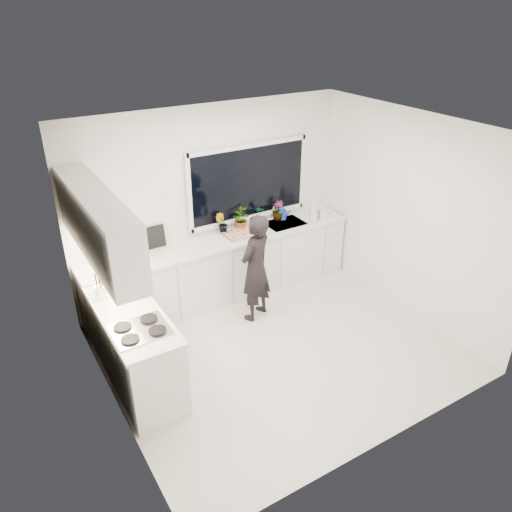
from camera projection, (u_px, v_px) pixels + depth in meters
floor at (278, 349)px, 6.21m from camera, size 4.00×3.50×0.02m
wall_back at (210, 203)px, 6.91m from camera, size 4.00×0.02×2.70m
wall_left at (102, 304)px, 4.65m from camera, size 0.02×3.50×2.70m
wall_right at (409, 216)px, 6.50m from camera, size 0.02×3.50×2.70m
ceiling at (284, 131)px, 4.94m from camera, size 4.00×3.50×0.02m
window at (249, 182)px, 7.06m from camera, size 1.80×0.02×1.00m
base_cabinets_back at (223, 269)px, 7.10m from camera, size 3.92×0.58×0.88m
base_cabinets_left at (136, 349)px, 5.49m from camera, size 0.58×1.60×0.88m
countertop_back at (222, 241)px, 6.87m from camera, size 3.94×0.62×0.04m
countertop_left at (131, 315)px, 5.28m from camera, size 0.62×1.60×0.04m
upper_cabinets at (97, 224)px, 5.05m from camera, size 0.34×2.10×0.70m
sink at (285, 226)px, 7.38m from camera, size 0.58×0.42×0.14m
faucet at (277, 212)px, 7.46m from camera, size 0.03×0.03×0.22m
stovetop at (140, 329)px, 4.99m from camera, size 0.56×0.48×0.03m
person at (255, 268)px, 6.51m from camera, size 0.64×0.55×1.49m
pizza_tray at (242, 234)px, 6.98m from camera, size 0.50×0.37×0.03m
pizza at (242, 233)px, 6.97m from camera, size 0.46×0.33×0.01m
watering_can at (282, 215)px, 7.47m from camera, size 0.18×0.18×0.13m
paper_towel_roll at (103, 256)px, 6.15m from camera, size 0.12×0.12×0.26m
knife_block at (137, 248)px, 6.40m from camera, size 0.13×0.10×0.22m
utensil_crock at (100, 292)px, 5.49m from camera, size 0.16×0.16×0.16m
picture_frame_large at (141, 241)px, 6.51m from camera, size 0.21×0.09×0.28m
picture_frame_small at (156, 237)px, 6.59m from camera, size 0.25×0.02×0.30m
herb_plants at (248, 218)px, 7.16m from camera, size 1.15×0.31×0.30m
soap_bottles at (316, 211)px, 7.39m from camera, size 0.30×0.16×0.32m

